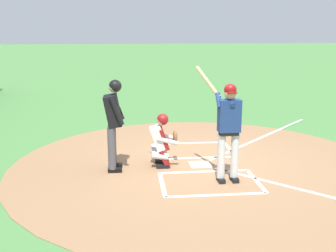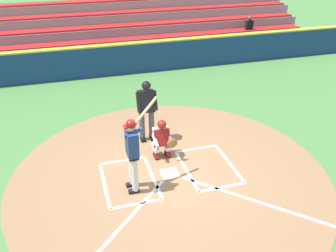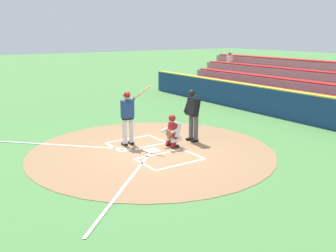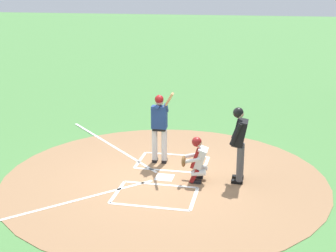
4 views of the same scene
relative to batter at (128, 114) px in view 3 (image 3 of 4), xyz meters
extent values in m
plane|color=#4C8442|center=(-0.98, -0.33, -1.10)|extent=(120.00, 120.00, 0.00)
cylinder|color=#99704C|center=(-0.98, -0.33, -1.09)|extent=(8.00, 8.00, 0.01)
cube|color=white|center=(-0.98, -0.33, -1.08)|extent=(0.44, 0.44, 0.01)
cube|color=white|center=(-2.03, -1.23, -1.08)|extent=(1.20, 0.08, 0.01)
cube|color=white|center=(-2.03, 0.57, -1.08)|extent=(1.20, 0.08, 0.01)
cube|color=white|center=(-1.43, -0.33, -1.08)|extent=(0.08, 1.80, 0.01)
cube|color=white|center=(-2.63, -0.33, -1.08)|extent=(0.08, 1.80, 0.01)
cube|color=white|center=(0.07, -1.23, -1.08)|extent=(1.20, 0.08, 0.01)
cube|color=white|center=(0.07, 0.57, -1.08)|extent=(1.20, 0.08, 0.01)
cube|color=white|center=(-0.53, -0.33, -1.08)|extent=(0.08, 1.80, 0.01)
cube|color=white|center=(0.67, -0.33, -1.08)|extent=(0.08, 1.80, 0.01)
cube|color=white|center=(1.12, 1.77, -1.08)|extent=(3.73, 3.73, 0.01)
cube|color=white|center=(-3.08, 1.77, -1.08)|extent=(3.73, 3.73, 0.01)
cylinder|color=silver|center=(0.00, 0.14, -0.60)|extent=(0.15, 0.15, 0.84)
cube|color=black|center=(0.04, 0.14, -1.05)|extent=(0.26, 0.13, 0.09)
cylinder|color=silver|center=(0.01, -0.12, -0.60)|extent=(0.15, 0.15, 0.84)
cube|color=black|center=(0.05, -0.12, -1.05)|extent=(0.26, 0.13, 0.09)
cube|color=black|center=(0.01, 0.01, -0.13)|extent=(0.23, 0.35, 0.10)
cube|color=navy|center=(0.01, 0.01, 0.18)|extent=(0.25, 0.41, 0.60)
sphere|color=tan|center=(0.03, 0.01, 0.59)|extent=(0.21, 0.21, 0.21)
sphere|color=maroon|center=(0.01, 0.01, 0.66)|extent=(0.23, 0.23, 0.23)
cube|color=maroon|center=(0.12, 0.01, 0.63)|extent=(0.11, 0.17, 0.02)
cylinder|color=navy|center=(-0.04, 0.03, 0.46)|extent=(0.43, 0.10, 0.21)
cylinder|color=navy|center=(-0.04, -0.18, 0.46)|extent=(0.27, 0.10, 0.29)
cylinder|color=tan|center=(-0.39, -0.33, 0.76)|extent=(0.68, 0.38, 0.53)
cylinder|color=tan|center=(-0.09, -0.17, 0.52)|extent=(0.10, 0.10, 0.08)
cube|color=black|center=(-1.16, -1.15, -1.05)|extent=(0.12, 0.26, 0.09)
cube|color=maroon|center=(-1.16, -1.11, -0.90)|extent=(0.12, 0.24, 0.37)
cylinder|color=silver|center=(-1.16, -1.21, -0.82)|extent=(0.15, 0.36, 0.21)
cube|color=black|center=(-0.84, -1.15, -1.05)|extent=(0.12, 0.26, 0.09)
cube|color=maroon|center=(-0.84, -1.11, -0.90)|extent=(0.12, 0.24, 0.37)
cylinder|color=silver|center=(-0.84, -1.21, -0.82)|extent=(0.15, 0.36, 0.21)
cube|color=silver|center=(-1.00, -1.22, -0.48)|extent=(0.40, 0.36, 0.52)
cube|color=maroon|center=(-1.00, -1.11, -0.48)|extent=(0.42, 0.22, 0.46)
sphere|color=tan|center=(-1.00, -1.15, -0.11)|extent=(0.21, 0.21, 0.21)
sphere|color=maroon|center=(-1.00, -1.13, -0.09)|extent=(0.24, 0.24, 0.24)
cylinder|color=silver|center=(-1.20, -1.05, -0.50)|extent=(0.09, 0.45, 0.20)
cylinder|color=silver|center=(-0.80, -1.05, -0.50)|extent=(0.09, 0.45, 0.20)
ellipsoid|color=brown|center=(-1.20, -0.85, -0.53)|extent=(0.28, 0.10, 0.28)
cylinder|color=#4C4C51|center=(-0.97, -2.17, -0.59)|extent=(0.16, 0.16, 0.86)
cube|color=black|center=(-0.97, -2.12, -1.05)|extent=(0.13, 0.28, 0.09)
cylinder|color=#4C4C51|center=(-0.69, -2.18, -0.59)|extent=(0.16, 0.16, 0.86)
cube|color=black|center=(-0.69, -2.13, -1.05)|extent=(0.13, 0.28, 0.09)
cube|color=black|center=(-0.83, -2.13, 0.15)|extent=(0.44, 0.37, 0.66)
sphere|color=beige|center=(-0.83, -2.09, 0.62)|extent=(0.22, 0.22, 0.22)
sphere|color=black|center=(-0.83, -2.07, 0.64)|extent=(0.25, 0.25, 0.25)
cylinder|color=black|center=(-1.07, -2.05, 0.18)|extent=(0.10, 0.29, 0.56)
cylinder|color=black|center=(-0.59, -2.06, 0.18)|extent=(0.10, 0.29, 0.56)
sphere|color=white|center=(-0.08, 0.55, -1.06)|extent=(0.07, 0.07, 0.07)
cube|color=navy|center=(-0.98, -7.83, -0.47)|extent=(22.00, 0.36, 1.25)
cube|color=yellow|center=(-0.98, -7.83, 0.18)|extent=(22.00, 0.32, 0.06)
cube|color=gray|center=(-0.98, -8.86, -0.87)|extent=(20.00, 0.85, 0.45)
cube|color=red|center=(-0.98, -8.86, -0.61)|extent=(19.60, 0.72, 0.08)
cube|color=gray|center=(-0.98, -9.71, -0.65)|extent=(20.00, 0.85, 0.90)
cube|color=red|center=(-0.98, -9.71, -0.16)|extent=(19.60, 0.72, 0.08)
cube|color=gray|center=(-0.98, -10.56, -0.42)|extent=(20.00, 0.85, 1.35)
cube|color=white|center=(7.19, -11.36, 1.01)|extent=(0.36, 0.22, 0.46)
sphere|color=brown|center=(7.19, -11.36, 1.35)|extent=(0.20, 0.20, 0.20)
camera|label=1|loc=(7.31, -1.86, 1.80)|focal=44.47mm
camera|label=2|loc=(1.18, 6.77, 4.36)|focal=38.46mm
camera|label=3|loc=(-11.07, 5.86, 2.70)|focal=40.21mm
camera|label=4|loc=(-11.65, -2.59, 3.58)|focal=50.75mm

